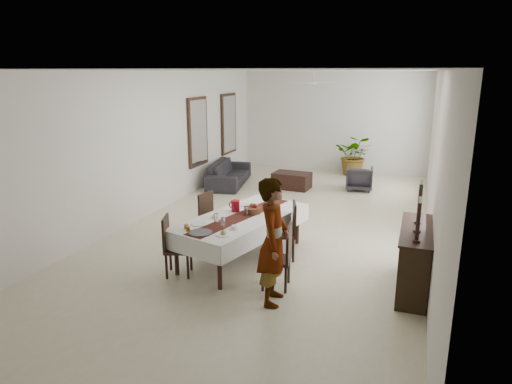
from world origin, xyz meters
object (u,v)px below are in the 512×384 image
(sideboard_body, at_px, (414,260))
(sofa, at_px, (229,173))
(dining_table_top, at_px, (242,218))
(red_pitcher, at_px, (235,206))
(woman, at_px, (273,242))

(sideboard_body, relative_size, sofa, 0.69)
(dining_table_top, bearing_deg, sofa, 130.62)
(dining_table_top, xyz_separation_m, sofa, (-2.34, 4.89, -0.41))
(dining_table_top, distance_m, red_pitcher, 0.33)
(red_pitcher, relative_size, woman, 0.11)
(red_pitcher, xyz_separation_m, sideboard_body, (3.05, -0.45, -0.41))
(red_pitcher, bearing_deg, sofa, 114.54)
(woman, bearing_deg, sofa, 19.53)
(red_pitcher, distance_m, sideboard_body, 3.11)
(dining_table_top, bearing_deg, woman, -37.88)
(dining_table_top, distance_m, sofa, 5.44)
(red_pitcher, bearing_deg, sideboard_body, -8.33)
(woman, bearing_deg, dining_table_top, 28.36)
(sofa, bearing_deg, dining_table_top, -164.87)
(sofa, bearing_deg, woman, -162.19)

